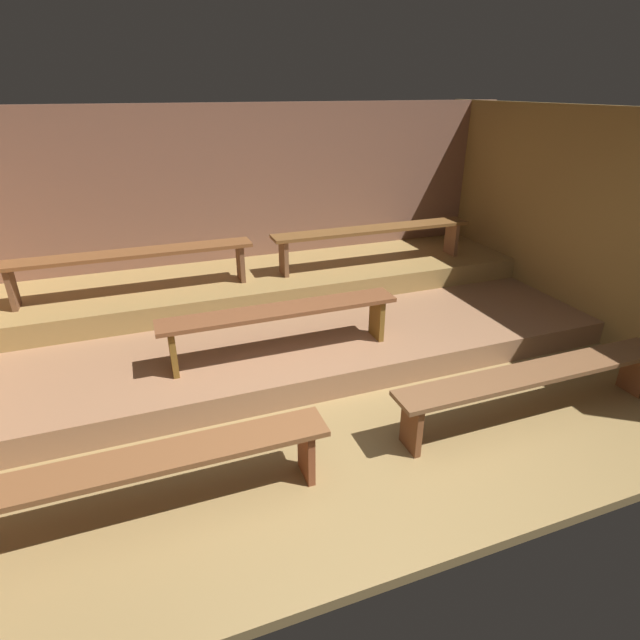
% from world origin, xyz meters
% --- Properties ---
extents(ground, '(7.08, 4.85, 0.08)m').
position_xyz_m(ground, '(0.00, 2.03, -0.04)').
color(ground, olive).
extents(wall_back, '(7.08, 0.06, 2.30)m').
position_xyz_m(wall_back, '(0.00, 4.08, 1.15)').
color(wall_back, '#885B47').
rests_on(wall_back, ground).
extents(wall_right, '(0.06, 4.85, 2.30)m').
position_xyz_m(wall_right, '(3.17, 2.03, 1.15)').
color(wall_right, olive).
rests_on(wall_right, ground).
extents(platform_lower, '(6.28, 2.72, 0.24)m').
position_xyz_m(platform_lower, '(0.00, 2.69, 0.12)').
color(platform_lower, '#976C4C').
rests_on(platform_lower, ground).
extents(platform_middle, '(6.28, 1.28, 0.24)m').
position_xyz_m(platform_middle, '(0.00, 3.41, 0.36)').
color(platform_middle, '#9B7B44').
rests_on(platform_middle, platform_lower).
extents(bench_floor_left, '(2.46, 0.30, 0.45)m').
position_xyz_m(bench_floor_left, '(-1.52, 0.54, 0.37)').
color(bench_floor_left, brown).
rests_on(bench_floor_left, ground).
extents(bench_floor_right, '(2.46, 0.30, 0.45)m').
position_xyz_m(bench_floor_right, '(1.52, 0.54, 0.37)').
color(bench_floor_right, brown).
rests_on(bench_floor_right, ground).
extents(bench_lower_center, '(2.15, 0.30, 0.45)m').
position_xyz_m(bench_lower_center, '(-0.19, 1.87, 0.61)').
color(bench_lower_center, brown).
rests_on(bench_lower_center, platform_lower).
extents(bench_middle_left, '(2.49, 0.30, 0.45)m').
position_xyz_m(bench_middle_left, '(-1.37, 3.25, 0.86)').
color(bench_middle_left, brown).
rests_on(bench_middle_left, platform_middle).
extents(bench_middle_right, '(2.49, 0.30, 0.45)m').
position_xyz_m(bench_middle_right, '(1.37, 3.25, 0.86)').
color(bench_middle_right, brown).
rests_on(bench_middle_right, platform_middle).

